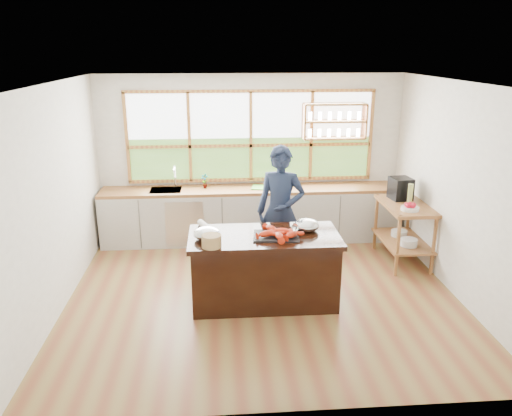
{
  "coord_description": "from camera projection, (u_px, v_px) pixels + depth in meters",
  "views": [
    {
      "loc": [
        -0.54,
        -5.88,
        3.1
      ],
      "look_at": [
        -0.07,
        0.15,
        1.14
      ],
      "focal_mm": 35.0,
      "sensor_mm": 36.0,
      "label": 1
    }
  ],
  "objects": [
    {
      "name": "cook",
      "position": [
        281.0,
        212.0,
        6.9
      ],
      "size": [
        0.78,
        0.64,
        1.84
      ],
      "primitive_type": "imported",
      "rotation": [
        0.0,
        0.0,
        -0.34
      ],
      "color": "#182139",
      "rests_on": "ground_plane"
    },
    {
      "name": "parchment_roll",
      "position": [
        204.0,
        226.0,
        6.32
      ],
      "size": [
        0.19,
        0.31,
        0.08
      ],
      "primitive_type": "cylinder",
      "rotation": [
        1.57,
        0.0,
        0.39
      ],
      "color": "white",
      "rests_on": "island"
    },
    {
      "name": "island",
      "position": [
        264.0,
        268.0,
        6.25
      ],
      "size": [
        1.85,
        0.9,
        0.9
      ],
      "color": "black",
      "rests_on": "ground_plane"
    },
    {
      "name": "slate_board",
      "position": [
        276.0,
        236.0,
        6.05
      ],
      "size": [
        0.59,
        0.45,
        0.02
      ],
      "primitive_type": "cube",
      "rotation": [
        0.0,
        0.0,
        -0.1
      ],
      "color": "black",
      "rests_on": "island"
    },
    {
      "name": "potted_plant",
      "position": [
        205.0,
        181.0,
        8.1
      ],
      "size": [
        0.15,
        0.13,
        0.24
      ],
      "primitive_type": "imported",
      "rotation": [
        0.0,
        0.0,
        -0.4
      ],
      "color": "slate",
      "rests_on": "back_counter"
    },
    {
      "name": "wine_glass",
      "position": [
        295.0,
        228.0,
        5.89
      ],
      "size": [
        0.08,
        0.08,
        0.22
      ],
      "color": "silver",
      "rests_on": "island"
    },
    {
      "name": "mixing_bowl_right",
      "position": [
        306.0,
        225.0,
        6.24
      ],
      "size": [
        0.32,
        0.32,
        0.15
      ],
      "primitive_type": "ellipsoid",
      "color": "silver",
      "rests_on": "island"
    },
    {
      "name": "wicker_basket",
      "position": [
        212.0,
        241.0,
        5.72
      ],
      "size": [
        0.23,
        0.23,
        0.15
      ],
      "primitive_type": "cylinder",
      "color": "tan",
      "rests_on": "island"
    },
    {
      "name": "ground_plane",
      "position": [
        262.0,
        293.0,
        6.58
      ],
      "size": [
        5.0,
        5.0,
        0.0
      ],
      "primitive_type": "plane",
      "color": "olive"
    },
    {
      "name": "mixing_bowl_left",
      "position": [
        207.0,
        233.0,
        5.97
      ],
      "size": [
        0.32,
        0.32,
        0.15
      ],
      "primitive_type": "ellipsoid",
      "color": "silver",
      "rests_on": "island"
    },
    {
      "name": "espresso_machine",
      "position": [
        401.0,
        188.0,
        7.51
      ],
      "size": [
        0.33,
        0.35,
        0.33
      ],
      "primitive_type": "cube",
      "rotation": [
        0.0,
        0.0,
        0.14
      ],
      "color": "black",
      "rests_on": "right_shelf_unit"
    },
    {
      "name": "wine_bottle",
      "position": [
        410.0,
        194.0,
        7.27
      ],
      "size": [
        0.08,
        0.08,
        0.3
      ],
      "primitive_type": "cylinder",
      "rotation": [
        0.0,
        0.0,
        -0.07
      ],
      "color": "#A9B85A",
      "rests_on": "right_shelf_unit"
    },
    {
      "name": "room_shell",
      "position": [
        261.0,
        155.0,
        6.52
      ],
      "size": [
        5.02,
        4.52,
        2.71
      ],
      "color": "white",
      "rests_on": "ground_plane"
    },
    {
      "name": "lobster_pile",
      "position": [
        278.0,
        233.0,
        6.01
      ],
      "size": [
        0.52,
        0.48,
        0.08
      ],
      "color": "red",
      "rests_on": "slate_board"
    },
    {
      "name": "fruit_bowl",
      "position": [
        410.0,
        207.0,
        7.02
      ],
      "size": [
        0.25,
        0.25,
        0.11
      ],
      "color": "silver",
      "rests_on": "right_shelf_unit"
    },
    {
      "name": "back_counter",
      "position": [
        251.0,
        214.0,
        8.27
      ],
      "size": [
        4.9,
        0.63,
        0.9
      ],
      "color": "beige",
      "rests_on": "ground_plane"
    },
    {
      "name": "cutting_board",
      "position": [
        264.0,
        187.0,
        8.15
      ],
      "size": [
        0.45,
        0.38,
        0.01
      ],
      "primitive_type": "cube",
      "rotation": [
        0.0,
        0.0,
        -0.21
      ],
      "color": "#56B939",
      "rests_on": "back_counter"
    },
    {
      "name": "right_shelf_unit",
      "position": [
        404.0,
        223.0,
        7.39
      ],
      "size": [
        0.62,
        1.1,
        0.9
      ],
      "color": "brown",
      "rests_on": "ground_plane"
    }
  ]
}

